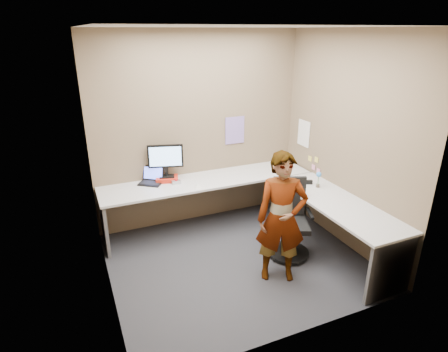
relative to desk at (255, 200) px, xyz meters
name	(u,v)px	position (x,y,z in m)	size (l,w,h in m)	color
ground	(237,261)	(-0.44, -0.39, -0.59)	(3.00, 3.00, 0.00)	#28282D
wall_back	(199,130)	(-0.44, 0.91, 0.76)	(3.00, 3.00, 0.00)	brown
wall_right	(346,142)	(1.06, -0.39, 0.76)	(2.70, 2.70, 0.00)	brown
wall_left	(98,177)	(-1.94, -0.39, 0.76)	(2.70, 2.70, 0.00)	brown
ceiling	(241,26)	(-0.44, -0.39, 2.11)	(3.00, 3.00, 0.00)	white
desk	(255,200)	(0.00, 0.00, 0.00)	(2.98, 2.58, 0.73)	silver
paper_ream	(167,179)	(-0.97, 0.76, 0.17)	(0.30, 0.22, 0.06)	red
monitor	(166,158)	(-0.97, 0.78, 0.47)	(0.47, 0.19, 0.45)	black
laptop	(152,179)	(-1.18, 0.78, 0.20)	(0.39, 0.38, 0.21)	black
trackball_mouse	(176,182)	(-0.89, 0.62, 0.17)	(0.12, 0.08, 0.07)	#B7B7BC
origami	(198,186)	(-0.66, 0.36, 0.17)	(0.10, 0.10, 0.06)	white
stapler	(307,182)	(0.73, -0.10, 0.17)	(0.15, 0.04, 0.06)	black
flower	(319,177)	(0.80, -0.24, 0.28)	(0.07, 0.07, 0.22)	brown
calendar_purple	(235,130)	(0.11, 0.90, 0.71)	(0.30, 0.01, 0.40)	#846BB7
calendar_white	(304,133)	(1.05, 0.51, 0.66)	(0.01, 0.28, 0.38)	white
sticky_note_a	(316,160)	(1.05, 0.16, 0.36)	(0.01, 0.07, 0.07)	#F2E059
sticky_note_b	(313,167)	(1.05, 0.21, 0.23)	(0.01, 0.07, 0.07)	pink
sticky_note_c	(318,171)	(1.05, 0.09, 0.21)	(0.01, 0.07, 0.07)	pink
sticky_note_d	(310,159)	(1.05, 0.31, 0.33)	(0.01, 0.07, 0.07)	#F2E059
office_chair	(289,225)	(0.24, -0.47, -0.19)	(0.56, 0.56, 0.97)	black
person	(281,218)	(-0.13, -0.85, 0.16)	(0.55, 0.36, 1.50)	#999399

